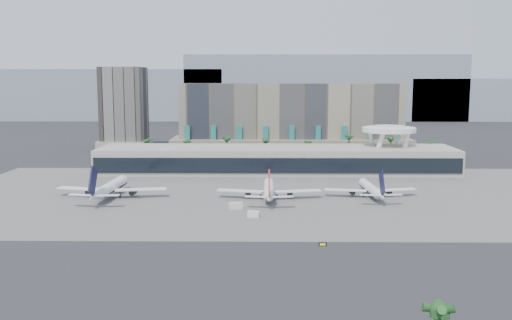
{
  "coord_description": "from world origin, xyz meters",
  "views": [
    {
      "loc": [
        -6.44,
        -162.18,
        44.38
      ],
      "look_at": [
        -9.0,
        40.0,
        15.69
      ],
      "focal_mm": 40.0,
      "sensor_mm": 36.0,
      "label": 1
    }
  ],
  "objects_px": {
    "airliner_left": "(110,188)",
    "taxiway_sign": "(323,244)",
    "airliner_right": "(371,189)",
    "airliner_centre": "(269,190)",
    "service_vehicle_a": "(236,206)",
    "service_vehicle_b": "(254,214)"
  },
  "relations": [
    {
      "from": "airliner_left",
      "to": "taxiway_sign",
      "type": "relative_size",
      "value": 19.87
    },
    {
      "from": "airliner_left",
      "to": "airliner_right",
      "type": "relative_size",
      "value": 1.2
    },
    {
      "from": "airliner_centre",
      "to": "service_vehicle_a",
      "type": "height_order",
      "value": "airliner_centre"
    },
    {
      "from": "airliner_centre",
      "to": "service_vehicle_a",
      "type": "relative_size",
      "value": 8.75
    },
    {
      "from": "airliner_centre",
      "to": "service_vehicle_a",
      "type": "bearing_deg",
      "value": -124.18
    },
    {
      "from": "service_vehicle_b",
      "to": "taxiway_sign",
      "type": "height_order",
      "value": "service_vehicle_b"
    },
    {
      "from": "airliner_centre",
      "to": "taxiway_sign",
      "type": "height_order",
      "value": "airliner_centre"
    },
    {
      "from": "airliner_centre",
      "to": "airliner_right",
      "type": "bearing_deg",
      "value": 6.32
    },
    {
      "from": "taxiway_sign",
      "to": "airliner_centre",
      "type": "bearing_deg",
      "value": 91.5
    },
    {
      "from": "taxiway_sign",
      "to": "airliner_right",
      "type": "bearing_deg",
      "value": 57.45
    },
    {
      "from": "service_vehicle_a",
      "to": "taxiway_sign",
      "type": "distance_m",
      "value": 50.56
    },
    {
      "from": "airliner_left",
      "to": "airliner_right",
      "type": "distance_m",
      "value": 98.82
    },
    {
      "from": "airliner_left",
      "to": "taxiway_sign",
      "type": "bearing_deg",
      "value": -37.29
    },
    {
      "from": "airliner_left",
      "to": "service_vehicle_a",
      "type": "relative_size",
      "value": 9.45
    },
    {
      "from": "taxiway_sign",
      "to": "airliner_left",
      "type": "bearing_deg",
      "value": 128.52
    },
    {
      "from": "airliner_centre",
      "to": "airliner_right",
      "type": "height_order",
      "value": "airliner_centre"
    },
    {
      "from": "airliner_left",
      "to": "service_vehicle_b",
      "type": "relative_size",
      "value": 11.45
    },
    {
      "from": "service_vehicle_a",
      "to": "service_vehicle_b",
      "type": "distance_m",
      "value": 13.16
    },
    {
      "from": "service_vehicle_a",
      "to": "taxiway_sign",
      "type": "height_order",
      "value": "service_vehicle_a"
    },
    {
      "from": "airliner_right",
      "to": "service_vehicle_b",
      "type": "relative_size",
      "value": 9.58
    },
    {
      "from": "airliner_left",
      "to": "airliner_centre",
      "type": "xyz_separation_m",
      "value": [
        59.97,
        -1.63,
        -0.28
      ]
    },
    {
      "from": "airliner_left",
      "to": "airliner_right",
      "type": "bearing_deg",
      "value": 4.18
    }
  ]
}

